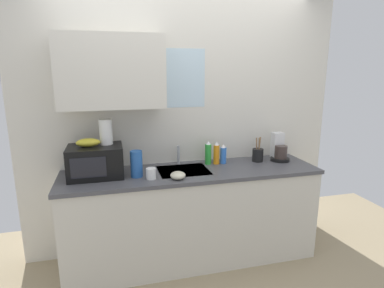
{
  "coord_description": "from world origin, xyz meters",
  "views": [
    {
      "loc": [
        -0.7,
        -2.71,
        1.81
      ],
      "look_at": [
        0.0,
        0.0,
        1.15
      ],
      "focal_mm": 29.73,
      "sensor_mm": 36.0,
      "label": 1
    }
  ],
  "objects": [
    {
      "name": "kitchen_wall_assembly",
      "position": [
        -0.12,
        0.31,
        1.35
      ],
      "size": [
        3.14,
        0.42,
        2.5
      ],
      "color": "silver",
      "rests_on": "ground"
    },
    {
      "name": "counter_unit",
      "position": [
        -0.0,
        0.0,
        0.46
      ],
      "size": [
        2.37,
        0.63,
        0.9
      ],
      "color": "silver",
      "rests_on": "ground"
    },
    {
      "name": "sink_faucet",
      "position": [
        -0.08,
        0.24,
        0.99
      ],
      "size": [
        0.03,
        0.03,
        0.18
      ],
      "primitive_type": "cylinder",
      "color": "#B2B5BA",
      "rests_on": "counter_unit"
    },
    {
      "name": "microwave",
      "position": [
        -0.85,
        0.05,
        1.04
      ],
      "size": [
        0.46,
        0.35,
        0.27
      ],
      "color": "black",
      "rests_on": "counter_unit"
    },
    {
      "name": "banana_bunch",
      "position": [
        -0.9,
        0.05,
        1.2
      ],
      "size": [
        0.2,
        0.11,
        0.07
      ],
      "primitive_type": "ellipsoid",
      "color": "gold",
      "rests_on": "microwave"
    },
    {
      "name": "paper_towel_roll",
      "position": [
        -0.75,
        0.1,
        1.28
      ],
      "size": [
        0.11,
        0.11,
        0.22
      ],
      "primitive_type": "cylinder",
      "color": "white",
      "rests_on": "microwave"
    },
    {
      "name": "coffee_maker",
      "position": [
        0.95,
        0.11,
        1.0
      ],
      "size": [
        0.19,
        0.21,
        0.28
      ],
      "color": "black",
      "rests_on": "counter_unit"
    },
    {
      "name": "dish_soap_bottle_green",
      "position": [
        0.2,
        0.16,
        1.01
      ],
      "size": [
        0.06,
        0.06,
        0.23
      ],
      "color": "green",
      "rests_on": "counter_unit"
    },
    {
      "name": "dish_soap_bottle_orange",
      "position": [
        0.28,
        0.14,
        1.01
      ],
      "size": [
        0.06,
        0.06,
        0.22
      ],
      "color": "orange",
      "rests_on": "counter_unit"
    },
    {
      "name": "dish_soap_bottle_blue",
      "position": [
        0.36,
        0.14,
        0.99
      ],
      "size": [
        0.06,
        0.06,
        0.2
      ],
      "color": "blue",
      "rests_on": "counter_unit"
    },
    {
      "name": "cereal_canister",
      "position": [
        -0.51,
        -0.05,
        1.02
      ],
      "size": [
        0.1,
        0.1,
        0.23
      ],
      "primitive_type": "cylinder",
      "color": "#2659A5",
      "rests_on": "counter_unit"
    },
    {
      "name": "mug_white",
      "position": [
        -0.4,
        -0.14,
        0.95
      ],
      "size": [
        0.08,
        0.08,
        0.09
      ],
      "primitive_type": "cylinder",
      "color": "white",
      "rests_on": "counter_unit"
    },
    {
      "name": "utensil_crock",
      "position": [
        0.72,
        0.12,
        0.97
      ],
      "size": [
        0.11,
        0.11,
        0.25
      ],
      "color": "black",
      "rests_on": "counter_unit"
    },
    {
      "name": "small_bowl",
      "position": [
        -0.18,
        -0.2,
        0.93
      ],
      "size": [
        0.13,
        0.13,
        0.06
      ],
      "primitive_type": "ellipsoid",
      "color": "beige",
      "rests_on": "counter_unit"
    }
  ]
}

